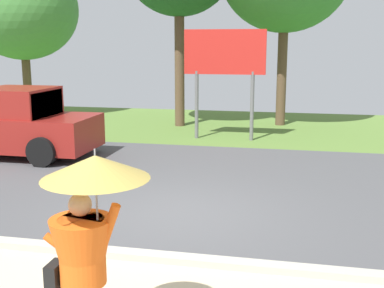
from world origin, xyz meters
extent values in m
cube|color=#4C4C4F|center=(0.00, 2.00, -0.05)|extent=(40.00, 8.00, 0.10)
cube|color=#5C7E36|center=(0.00, 10.00, -0.05)|extent=(40.00, 8.00, 0.10)
cube|color=#B2AD9E|center=(0.00, -2.00, 0.05)|extent=(40.00, 0.24, 0.10)
cylinder|color=#E55B19|center=(0.10, -4.28, 1.12)|extent=(0.44, 0.44, 0.65)
sphere|color=tan|center=(0.10, -4.28, 1.59)|extent=(0.22, 0.22, 0.22)
cylinder|color=#E55B19|center=(0.38, -4.28, 1.40)|extent=(0.24, 0.09, 0.45)
cylinder|color=#E55B19|center=(-0.16, -4.26, 1.16)|extent=(0.29, 0.08, 0.24)
cylinder|color=gray|center=(0.27, -4.28, 1.62)|extent=(0.02, 0.02, 0.75)
cone|color=gold|center=(0.27, -4.28, 1.96)|extent=(1.00, 1.00, 0.22)
cylinder|color=gray|center=(0.27, -4.28, 2.08)|extent=(0.02, 0.02, 0.10)
cube|color=#B7B7BC|center=(-0.20, -4.23, 1.25)|extent=(0.02, 0.11, 0.16)
cube|color=black|center=(-0.17, -4.33, 0.85)|extent=(0.12, 0.24, 0.30)
cube|color=maroon|center=(-5.89, 3.69, 0.68)|extent=(5.20, 2.00, 0.90)
cube|color=maroon|center=(-5.39, 3.69, 1.43)|extent=(1.80, 1.84, 0.90)
cube|color=#2D3842|center=(-4.54, 3.69, 1.43)|extent=(0.10, 1.70, 0.77)
cylinder|color=black|center=(-4.19, 4.69, 0.38)|extent=(0.76, 0.28, 0.76)
cylinder|color=black|center=(-4.19, 2.69, 0.38)|extent=(0.76, 0.28, 0.76)
cylinder|color=slate|center=(-1.11, 7.21, 1.10)|extent=(0.12, 0.12, 2.20)
cylinder|color=slate|center=(0.69, 7.21, 1.10)|extent=(0.12, 0.12, 2.20)
cube|color=red|center=(-0.21, 7.21, 2.80)|extent=(2.60, 0.10, 1.40)
cylinder|color=brown|center=(1.49, 10.51, 2.04)|extent=(0.36, 0.36, 4.09)
cylinder|color=brown|center=(-2.23, 9.54, 2.27)|extent=(0.36, 0.36, 4.55)
cylinder|color=brown|center=(-9.30, 10.90, 1.50)|extent=(0.36, 0.36, 3.00)
ellipsoid|color=#478C3D|center=(-9.30, 10.90, 4.47)|extent=(4.62, 4.62, 4.20)
camera|label=1|loc=(2.02, -8.31, 3.06)|focal=45.73mm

